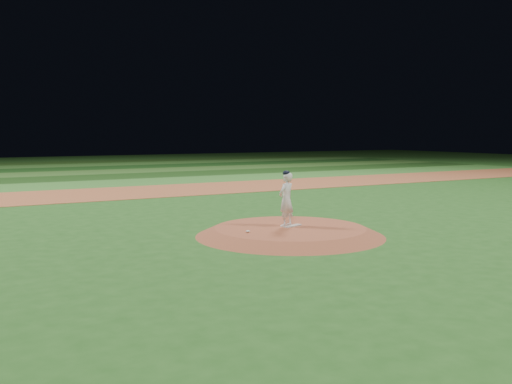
% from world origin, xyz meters
% --- Properties ---
extents(ground, '(120.00, 120.00, 0.00)m').
position_xyz_m(ground, '(0.00, 0.00, 0.00)').
color(ground, '#23581C').
rests_on(ground, ground).
extents(infield_dirt_band, '(70.00, 6.00, 0.02)m').
position_xyz_m(infield_dirt_band, '(0.00, 14.00, 0.01)').
color(infield_dirt_band, '#A25732').
rests_on(infield_dirt_band, ground).
extents(outfield_stripe_0, '(70.00, 5.00, 0.02)m').
position_xyz_m(outfield_stripe_0, '(0.00, 19.50, 0.01)').
color(outfield_stripe_0, '#35752A').
rests_on(outfield_stripe_0, ground).
extents(outfield_stripe_1, '(70.00, 5.00, 0.02)m').
position_xyz_m(outfield_stripe_1, '(0.00, 24.50, 0.01)').
color(outfield_stripe_1, '#193F14').
rests_on(outfield_stripe_1, ground).
extents(outfield_stripe_2, '(70.00, 5.00, 0.02)m').
position_xyz_m(outfield_stripe_2, '(0.00, 29.50, 0.01)').
color(outfield_stripe_2, '#356725').
rests_on(outfield_stripe_2, ground).
extents(outfield_stripe_3, '(70.00, 5.00, 0.02)m').
position_xyz_m(outfield_stripe_3, '(0.00, 34.50, 0.01)').
color(outfield_stripe_3, '#164014').
rests_on(outfield_stripe_3, ground).
extents(outfield_stripe_4, '(70.00, 5.00, 0.02)m').
position_xyz_m(outfield_stripe_4, '(0.00, 39.50, 0.01)').
color(outfield_stripe_4, '#356E28').
rests_on(outfield_stripe_4, ground).
extents(outfield_stripe_5, '(70.00, 5.00, 0.02)m').
position_xyz_m(outfield_stripe_5, '(0.00, 44.50, 0.01)').
color(outfield_stripe_5, '#234C18').
rests_on(outfield_stripe_5, ground).
extents(pitchers_mound, '(5.50, 5.50, 0.25)m').
position_xyz_m(pitchers_mound, '(0.00, 0.00, 0.12)').
color(pitchers_mound, '#9D4D31').
rests_on(pitchers_mound, ground).
extents(pitching_rubber, '(0.69, 0.38, 0.03)m').
position_xyz_m(pitching_rubber, '(0.15, 0.10, 0.27)').
color(pitching_rubber, beige).
rests_on(pitching_rubber, pitchers_mound).
extents(rosin_bag, '(0.12, 0.12, 0.06)m').
position_xyz_m(rosin_bag, '(-1.49, -0.15, 0.28)').
color(rosin_bag, white).
rests_on(rosin_bag, pitchers_mound).
extents(pitcher_on_mound, '(0.68, 0.58, 1.64)m').
position_xyz_m(pitcher_on_mound, '(0.01, 0.22, 1.06)').
color(pitcher_on_mound, white).
rests_on(pitcher_on_mound, pitchers_mound).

